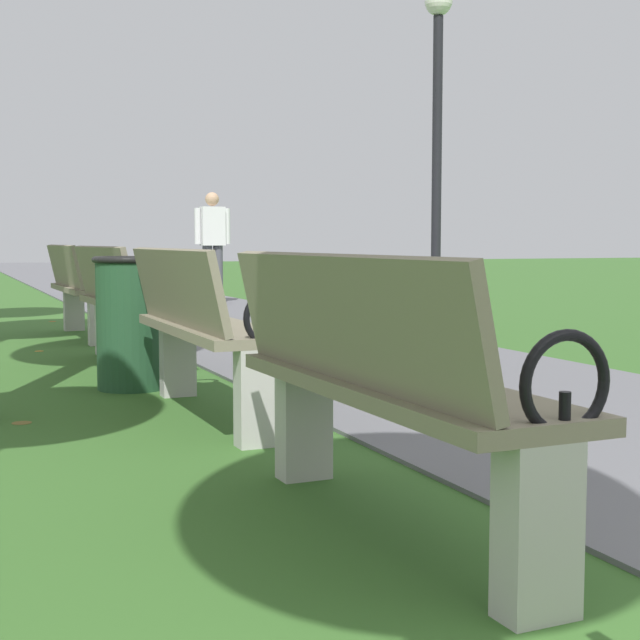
% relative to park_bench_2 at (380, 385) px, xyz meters
% --- Properties ---
extents(paved_walkway, '(2.68, 44.00, 0.02)m').
position_rel_park_bench_2_xyz_m(paved_walkway, '(1.84, 15.70, -0.48)').
color(paved_walkway, slate).
rests_on(paved_walkway, ground).
extents(park_bench_2, '(0.51, 1.61, 0.90)m').
position_rel_park_bench_2_xyz_m(park_bench_2, '(0.00, 0.00, 0.00)').
color(park_bench_2, gray).
rests_on(park_bench_2, ground).
extents(park_bench_3, '(0.48, 1.60, 0.90)m').
position_rel_park_bench_2_xyz_m(park_bench_3, '(-0.00, 2.09, 0.00)').
color(park_bench_3, gray).
rests_on(park_bench_3, ground).
extents(park_bench_4, '(0.54, 1.62, 0.90)m').
position_rel_park_bench_2_xyz_m(park_bench_4, '(0.00, 4.31, 0.00)').
color(park_bench_4, gray).
rests_on(park_bench_4, ground).
extents(park_bench_5, '(0.50, 1.61, 0.90)m').
position_rel_park_bench_2_xyz_m(park_bench_5, '(-0.00, 6.50, 0.00)').
color(park_bench_5, gray).
rests_on(park_bench_5, ground).
extents(pedestrian_walking, '(0.53, 0.23, 1.62)m').
position_rel_park_bench_2_xyz_m(pedestrian_walking, '(2.45, 10.37, 0.44)').
color(pedestrian_walking, '#4C4C56').
rests_on(pedestrian_walking, paved_walkway).
extents(trash_bin, '(0.48, 0.48, 0.84)m').
position_rel_park_bench_2_xyz_m(trash_bin, '(-0.15, 3.22, -0.06)').
color(trash_bin, '#234C2D').
rests_on(trash_bin, ground).
extents(lamp_post, '(0.28, 0.28, 3.48)m').
position_rel_park_bench_2_xyz_m(lamp_post, '(3.48, 5.69, 1.82)').
color(lamp_post, black).
rests_on(lamp_post, ground).
extents(scattered_leaves, '(4.79, 12.21, 0.02)m').
position_rel_park_bench_2_xyz_m(scattered_leaves, '(0.52, 1.85, -0.47)').
color(scattered_leaves, '#BC842D').
rests_on(scattered_leaves, ground).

